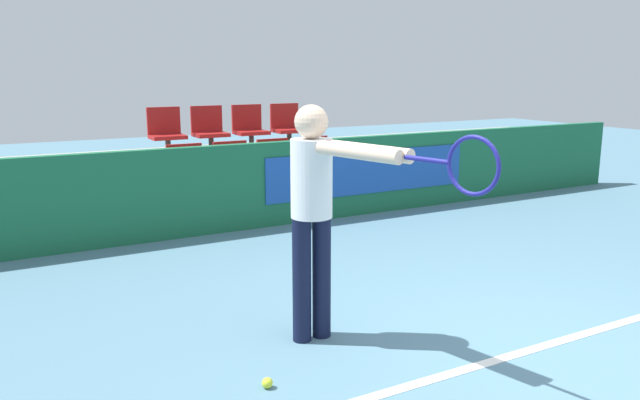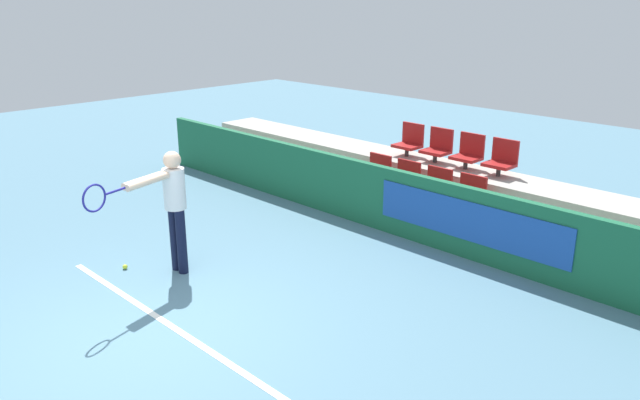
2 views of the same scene
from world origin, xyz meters
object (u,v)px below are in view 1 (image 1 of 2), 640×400
object	(u,v)px
stadium_chair_1	(233,166)
stadium_chair_6	(249,126)
stadium_chair_2	(276,163)
stadium_chair_5	(209,128)
stadium_chair_4	(166,130)
tennis_ball	(267,383)
stadium_chair_0	(187,169)
tennis_player	(320,201)
stadium_chair_3	(316,159)
stadium_chair_7	(287,125)

from	to	relation	value
stadium_chair_1	stadium_chair_6	distance (m)	1.13
stadium_chair_2	stadium_chair_5	size ratio (longest dim) A/B	1.00
stadium_chair_4	stadium_chair_6	distance (m)	1.19
stadium_chair_2	tennis_ball	distance (m)	4.71
stadium_chair_0	stadium_chair_4	distance (m)	0.96
stadium_chair_0	tennis_player	world-z (taller)	tennis_player
stadium_chair_0	stadium_chair_3	xyz separation A→B (m)	(1.78, 0.00, 0.00)
stadium_chair_3	tennis_ball	bearing A→B (deg)	-121.79
stadium_chair_1	stadium_chair_3	xyz separation A→B (m)	(1.19, 0.00, 0.00)
stadium_chair_4	stadium_chair_7	xyz separation A→B (m)	(1.78, 0.00, 0.00)
stadium_chair_0	stadium_chair_6	size ratio (longest dim) A/B	1.00
stadium_chair_5	stadium_chair_6	bearing A→B (deg)	0.00
stadium_chair_4	stadium_chair_5	xyz separation A→B (m)	(0.59, 0.00, 0.00)
stadium_chair_1	stadium_chair_4	distance (m)	1.13
stadium_chair_5	tennis_ball	distance (m)	5.37
stadium_chair_5	stadium_chair_7	size ratio (longest dim) A/B	1.00
stadium_chair_0	tennis_ball	world-z (taller)	stadium_chair_0
stadium_chair_1	stadium_chair_2	xyz separation A→B (m)	(0.59, 0.00, 0.00)
stadium_chair_4	tennis_ball	world-z (taller)	stadium_chair_4
stadium_chair_4	stadium_chair_0	bearing A→B (deg)	-90.00
tennis_player	tennis_ball	size ratio (longest dim) A/B	24.73
stadium_chair_5	stadium_chair_7	world-z (taller)	same
stadium_chair_4	tennis_player	world-z (taller)	tennis_player
stadium_chair_0	stadium_chair_3	distance (m)	1.78
stadium_chair_3	stadium_chair_2	bearing A→B (deg)	180.00
stadium_chair_6	tennis_player	world-z (taller)	tennis_player
stadium_chair_4	stadium_chair_5	world-z (taller)	same
stadium_chair_5	stadium_chair_6	xyz separation A→B (m)	(0.59, 0.00, 0.00)
stadium_chair_6	stadium_chair_0	bearing A→B (deg)	-143.63
stadium_chair_5	stadium_chair_2	bearing A→B (deg)	-55.83
stadium_chair_4	stadium_chair_6	world-z (taller)	same
stadium_chair_0	tennis_player	size ratio (longest dim) A/B	0.35
tennis_player	stadium_chair_4	bearing A→B (deg)	72.42
stadium_chair_3	tennis_player	world-z (taller)	tennis_player
stadium_chair_3	stadium_chair_6	bearing A→B (deg)	124.17
stadium_chair_1	stadium_chair_4	world-z (taller)	stadium_chair_4
stadium_chair_3	stadium_chair_7	size ratio (longest dim) A/B	1.00
stadium_chair_6	stadium_chair_7	bearing A→B (deg)	0.00
stadium_chair_3	stadium_chair_7	bearing A→B (deg)	90.00
stadium_chair_0	stadium_chair_2	bearing A→B (deg)	0.00
stadium_chair_3	tennis_player	bearing A→B (deg)	-118.03
stadium_chair_6	tennis_player	size ratio (longest dim) A/B	0.35
stadium_chair_3	stadium_chair_6	world-z (taller)	stadium_chair_6
stadium_chair_2	tennis_player	bearing A→B (deg)	-110.61
stadium_chair_3	tennis_player	xyz separation A→B (m)	(-2.02, -3.79, 0.34)
stadium_chair_1	stadium_chair_7	world-z (taller)	stadium_chair_7
stadium_chair_6	stadium_chair_7	size ratio (longest dim) A/B	1.00
tennis_ball	stadium_chair_4	bearing A→B (deg)	80.74
stadium_chair_7	tennis_ball	xyz separation A→B (m)	(-2.61, -5.08, -1.03)
stadium_chair_7	stadium_chair_1	bearing A→B (deg)	-143.63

